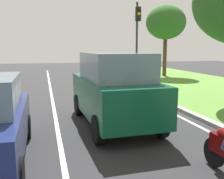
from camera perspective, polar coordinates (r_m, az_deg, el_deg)
The scene contains 8 objects.
ground_plane at distance 13.21m, azimuth -9.73°, elevation -1.74°, with size 60.00×60.00×0.00m, color #262628.
lane_line_center at distance 13.17m, azimuth -12.77°, elevation -1.85°, with size 0.12×32.00×0.01m, color silver.
lane_line_right_edge at distance 13.96m, azimuth 5.16°, elevation -1.06°, with size 0.12×32.00×0.01m, color silver.
grass_verge_right at distance 16.25m, azimuth 21.68°, elevation -0.14°, with size 9.00×48.00×0.06m, color #548433.
curb_right at distance 14.12m, azimuth 7.08°, elevation -0.74°, with size 0.24×48.00×0.12m, color #9E9B93.
car_suv_ahead at distance 8.25m, azimuth 0.45°, elevation 0.15°, with size 2.11×4.57×2.28m.
traffic_light_near_right at distance 17.93m, azimuth 5.50°, elevation 12.64°, with size 0.32×0.50×5.37m.
tree_roadside_far at distance 22.97m, azimuth 11.50°, elevation 13.91°, with size 3.28×3.28×5.88m.
Camera 1 is at (-1.02, 1.06, 2.44)m, focal length 42.49 mm.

